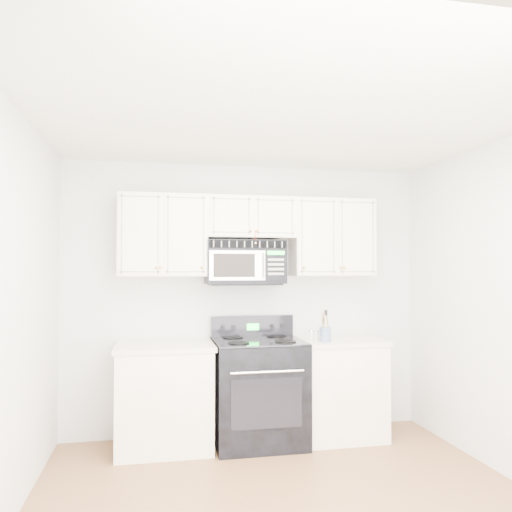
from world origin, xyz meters
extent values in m
cube|color=silver|center=(0.00, 0.00, 2.60)|extent=(3.50, 3.50, 0.01)
cube|color=silver|center=(0.00, 1.75, 1.30)|extent=(3.50, 0.01, 2.60)
cube|color=silver|center=(0.00, -1.75, 1.30)|extent=(3.50, 0.01, 2.60)
cube|color=silver|center=(-1.75, 0.00, 1.30)|extent=(0.01, 3.50, 2.60)
cube|color=beige|center=(-0.80, 1.44, 0.44)|extent=(0.82, 0.63, 0.88)
cube|color=beige|center=(-0.80, 1.44, 0.90)|extent=(0.86, 0.65, 0.04)
cube|color=black|center=(-0.80, 1.48, 0.05)|extent=(0.82, 0.55, 0.10)
cube|color=beige|center=(0.80, 1.44, 0.44)|extent=(0.82, 0.63, 0.88)
cube|color=beige|center=(0.80, 1.44, 0.90)|extent=(0.86, 0.65, 0.04)
cube|color=black|center=(0.80, 1.48, 0.05)|extent=(0.82, 0.55, 0.10)
cube|color=black|center=(0.04, 1.41, 0.46)|extent=(0.81, 0.69, 0.92)
cube|color=black|center=(0.04, 1.06, 0.45)|extent=(0.61, 0.01, 0.42)
cylinder|color=silver|center=(0.04, 1.03, 0.72)|extent=(0.64, 0.02, 0.02)
cube|color=black|center=(0.04, 1.41, 0.93)|extent=(0.81, 0.69, 0.02)
cube|color=black|center=(0.04, 1.71, 1.03)|extent=(0.81, 0.08, 0.21)
cube|color=#11FF37|center=(0.04, 1.67, 1.03)|extent=(0.12, 0.00, 0.06)
cube|color=beige|center=(-0.82, 1.58, 1.90)|extent=(0.80, 0.33, 0.75)
cube|color=beige|center=(0.82, 1.58, 1.90)|extent=(0.80, 0.33, 0.75)
cube|color=beige|center=(0.00, 1.58, 2.08)|extent=(0.84, 0.33, 0.39)
sphere|color=gold|center=(-0.84, 1.40, 1.60)|extent=(0.03, 0.03, 0.03)
sphere|color=gold|center=(-0.48, 1.40, 1.60)|extent=(0.03, 0.03, 0.03)
sphere|color=gold|center=(0.48, 1.40, 1.60)|extent=(0.03, 0.03, 0.03)
sphere|color=gold|center=(0.84, 1.40, 1.60)|extent=(0.03, 0.03, 0.03)
sphere|color=gold|center=(-0.03, 1.40, 1.94)|extent=(0.03, 0.03, 0.03)
sphere|color=gold|center=(0.03, 1.40, 1.94)|extent=(0.03, 0.03, 0.03)
cylinder|color=red|center=(0.01, 1.40, 1.88)|extent=(0.00, 0.00, 0.11)
sphere|color=gold|center=(0.01, 1.40, 1.82)|extent=(0.04, 0.04, 0.04)
cube|color=black|center=(-0.05, 1.57, 1.65)|extent=(0.74, 0.37, 0.41)
cube|color=#9A948B|center=(-0.05, 1.39, 1.81)|extent=(0.72, 0.01, 0.07)
cube|color=#B2B2B2|center=(-0.16, 1.38, 1.62)|extent=(0.51, 0.01, 0.27)
cube|color=black|center=(-0.19, 1.37, 1.62)|extent=(0.38, 0.01, 0.21)
cube|color=black|center=(0.20, 1.38, 1.62)|extent=(0.20, 0.01, 0.27)
cube|color=#11FF37|center=(0.20, 1.37, 1.74)|extent=(0.16, 0.00, 0.03)
cylinder|color=silver|center=(0.09, 1.34, 1.62)|extent=(0.02, 0.02, 0.23)
cylinder|color=slate|center=(0.65, 1.29, 0.99)|extent=(0.11, 0.11, 0.13)
cylinder|color=olive|center=(0.67, 1.29, 1.05)|extent=(0.01, 0.01, 0.23)
cylinder|color=black|center=(0.63, 1.31, 1.06)|extent=(0.01, 0.01, 0.25)
cylinder|color=olive|center=(0.63, 1.26, 1.07)|extent=(0.01, 0.01, 0.26)
cylinder|color=black|center=(0.67, 1.29, 1.05)|extent=(0.01, 0.01, 0.23)
cylinder|color=olive|center=(0.63, 1.31, 1.06)|extent=(0.01, 0.01, 0.25)
cylinder|color=#BEBEBE|center=(0.60, 1.38, 0.96)|extent=(0.04, 0.04, 0.08)
cylinder|color=silver|center=(0.60, 1.38, 1.01)|extent=(0.04, 0.04, 0.02)
cylinder|color=#BEBEBE|center=(0.55, 1.42, 0.96)|extent=(0.04, 0.04, 0.08)
cylinder|color=silver|center=(0.55, 1.42, 1.01)|extent=(0.04, 0.04, 0.01)
camera|label=1|loc=(-0.89, -3.08, 1.59)|focal=35.00mm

